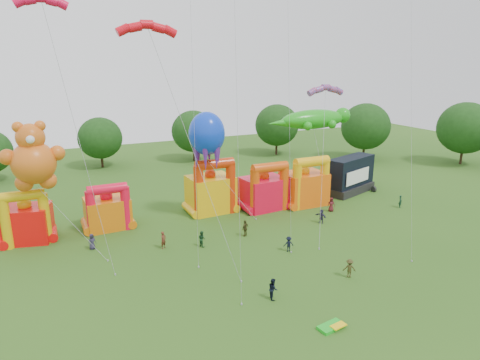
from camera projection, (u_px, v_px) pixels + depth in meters
name	position (u px, v px, depth m)	size (l,w,h in m)	color
ground	(359.00, 344.00, 29.02)	(160.00, 160.00, 0.00)	#295217
tree_ring	(344.00, 260.00, 27.39)	(127.11, 129.25, 12.07)	#352314
bouncy_castle_0	(27.00, 221.00, 45.00)	(5.44, 4.77, 5.95)	red
bouncy_castle_1	(108.00, 211.00, 48.66)	(4.97, 4.06, 5.54)	orange
bouncy_castle_2	(211.00, 191.00, 53.88)	(5.67, 4.66, 7.13)	#E9AB0C
bouncy_castle_3	(265.00, 191.00, 55.09)	(5.71, 4.73, 6.40)	red
bouncy_castle_4	(305.00, 186.00, 56.69)	(5.52, 4.45, 6.75)	#F15C0D
stage_trailer	(351.00, 175.00, 61.99)	(8.81, 5.58, 5.28)	black
teddy_bear_kite	(59.00, 202.00, 41.99)	(8.52, 8.83, 13.09)	#D86018
gecko_kite	(317.00, 143.00, 60.39)	(13.74, 9.65, 11.99)	#1DA117
octopus_kite	(221.00, 166.00, 50.66)	(7.10, 5.52, 13.02)	#0D36D1
parafoil_kites	(248.00, 160.00, 40.00)	(32.64, 10.75, 24.15)	red
diamond_kites	(285.00, 99.00, 38.19)	(21.53, 14.12, 33.35)	red
folded_kite_bundle	(332.00, 326.00, 30.75)	(2.13, 1.34, 0.31)	green
spectator_0	(92.00, 242.00, 43.45)	(0.81, 0.53, 1.66)	#28243C
spectator_1	(163.00, 240.00, 43.64)	(0.66, 0.43, 1.82)	#582819
spectator_2	(202.00, 239.00, 44.14)	(0.82, 0.64, 1.68)	#193F20
spectator_3	(289.00, 244.00, 42.99)	(1.03, 0.59, 1.59)	black
spectator_4	(245.00, 228.00, 46.73)	(1.07, 0.44, 1.82)	#403B19
spectator_5	(321.00, 216.00, 50.52)	(1.56, 0.50, 1.68)	#27253E
spectator_6	(331.00, 205.00, 54.36)	(0.90, 0.59, 1.85)	#51171C
spectator_7	(400.00, 201.00, 55.82)	(0.61, 0.40, 1.68)	#163726
spectator_8	(273.00, 289.00, 34.37)	(0.87, 0.68, 1.78)	black
spectator_9	(349.00, 268.00, 37.81)	(1.11, 0.64, 1.72)	#373416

